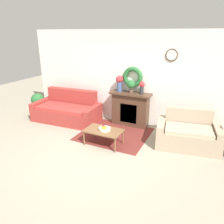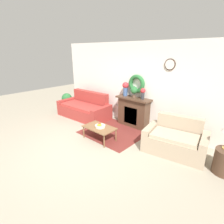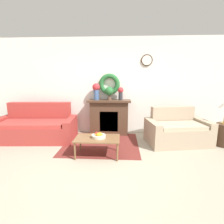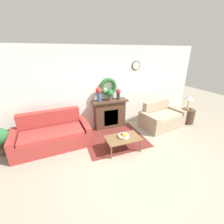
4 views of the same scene
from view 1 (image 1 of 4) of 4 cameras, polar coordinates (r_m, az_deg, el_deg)
ground_plane at (r=4.89m, az=-5.30°, el=-12.40°), size 16.00×16.00×0.00m
floor_rug at (r=6.00m, az=0.66°, el=-5.74°), size 1.80×1.65×0.01m
wall_back at (r=6.41m, az=5.38°, el=8.67°), size 6.80×0.19×2.70m
fireplace at (r=6.44m, az=4.81°, el=0.86°), size 1.20×0.41×0.99m
couch_left at (r=6.95m, az=-11.61°, el=0.36°), size 2.08×1.10×0.93m
loveseat_right at (r=5.60m, az=19.17°, el=-5.45°), size 1.58×1.10×0.87m
coffee_table at (r=5.33m, az=-2.23°, el=-5.10°), size 0.91×0.55×0.39m
fruit_bowl at (r=5.29m, az=-1.98°, el=-4.35°), size 0.29×0.29×0.12m
vase_on_mantel_left at (r=6.37m, az=1.97°, el=7.76°), size 0.21×0.21×0.46m
vase_on_mantel_right at (r=6.15m, az=7.81°, el=6.55°), size 0.16×0.16×0.35m
potted_plant_on_mantel at (r=6.23m, az=5.00°, el=7.08°), size 0.23×0.23×0.36m
potted_plant_floor_by_couch at (r=7.73m, az=-18.81°, el=2.59°), size 0.43×0.43×0.71m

